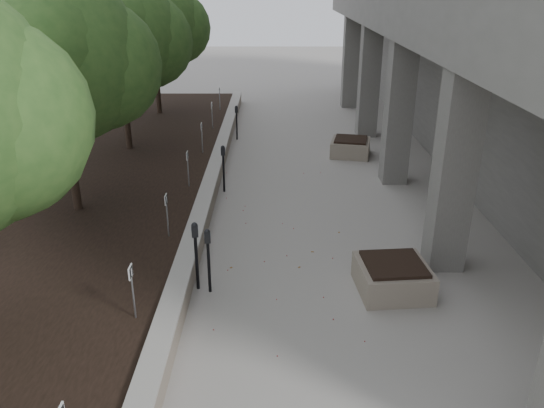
{
  "coord_description": "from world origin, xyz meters",
  "views": [
    {
      "loc": [
        -0.11,
        -3.82,
        5.49
      ],
      "look_at": [
        -0.14,
        7.17,
        0.86
      ],
      "focal_mm": 35.39,
      "sensor_mm": 36.0,
      "label": 1
    }
  ],
  "objects_px": {
    "crabapple_tree_3": "(61,95)",
    "crabapple_tree_4": "(121,63)",
    "planter_back": "(350,147)",
    "planter_front": "(393,276)",
    "parking_meter_3": "(196,256)",
    "parking_meter_4": "(224,169)",
    "crabapple_tree_5": "(154,44)",
    "parking_meter_5": "(237,123)",
    "parking_meter_2": "(209,261)"
  },
  "relations": [
    {
      "from": "parking_meter_4",
      "to": "planter_front",
      "type": "distance_m",
      "value": 6.3
    },
    {
      "from": "crabapple_tree_5",
      "to": "planter_back",
      "type": "distance_m",
      "value": 9.02
    },
    {
      "from": "crabapple_tree_3",
      "to": "parking_meter_4",
      "type": "xyz_separation_m",
      "value": [
        3.32,
        2.12,
        -2.45
      ]
    },
    {
      "from": "crabapple_tree_3",
      "to": "planter_back",
      "type": "bearing_deg",
      "value": 37.01
    },
    {
      "from": "crabapple_tree_5",
      "to": "parking_meter_4",
      "type": "relative_size",
      "value": 4.06
    },
    {
      "from": "crabapple_tree_5",
      "to": "parking_meter_5",
      "type": "relative_size",
      "value": 4.29
    },
    {
      "from": "crabapple_tree_4",
      "to": "parking_meter_5",
      "type": "relative_size",
      "value": 4.29
    },
    {
      "from": "parking_meter_3",
      "to": "parking_meter_5",
      "type": "xyz_separation_m",
      "value": [
        0.1,
        10.36,
        -0.07
      ]
    },
    {
      "from": "crabapple_tree_4",
      "to": "parking_meter_3",
      "type": "distance_m",
      "value": 8.94
    },
    {
      "from": "parking_meter_3",
      "to": "parking_meter_4",
      "type": "height_order",
      "value": "parking_meter_3"
    },
    {
      "from": "parking_meter_3",
      "to": "parking_meter_2",
      "type": "bearing_deg",
      "value": -35.12
    },
    {
      "from": "parking_meter_2",
      "to": "parking_meter_4",
      "type": "relative_size",
      "value": 0.98
    },
    {
      "from": "crabapple_tree_3",
      "to": "parking_meter_3",
      "type": "xyz_separation_m",
      "value": [
        3.25,
        -2.96,
        -2.42
      ]
    },
    {
      "from": "crabapple_tree_3",
      "to": "parking_meter_2",
      "type": "bearing_deg",
      "value": -41.33
    },
    {
      "from": "crabapple_tree_5",
      "to": "parking_meter_5",
      "type": "height_order",
      "value": "crabapple_tree_5"
    },
    {
      "from": "parking_meter_3",
      "to": "parking_meter_5",
      "type": "bearing_deg",
      "value": 78.21
    },
    {
      "from": "crabapple_tree_3",
      "to": "planter_front",
      "type": "bearing_deg",
      "value": -23.46
    },
    {
      "from": "crabapple_tree_3",
      "to": "parking_meter_5",
      "type": "relative_size",
      "value": 4.29
    },
    {
      "from": "crabapple_tree_4",
      "to": "parking_meter_4",
      "type": "distance_m",
      "value": 5.03
    },
    {
      "from": "crabapple_tree_4",
      "to": "planter_back",
      "type": "bearing_deg",
      "value": 3.85
    },
    {
      "from": "parking_meter_5",
      "to": "parking_meter_3",
      "type": "bearing_deg",
      "value": -102.19
    },
    {
      "from": "crabapple_tree_5",
      "to": "planter_front",
      "type": "distance_m",
      "value": 15.03
    },
    {
      "from": "parking_meter_2",
      "to": "parking_meter_3",
      "type": "distance_m",
      "value": 0.27
    },
    {
      "from": "parking_meter_5",
      "to": "planter_front",
      "type": "xyz_separation_m",
      "value": [
        3.6,
        -10.41,
        -0.33
      ]
    },
    {
      "from": "crabapple_tree_5",
      "to": "parking_meter_4",
      "type": "height_order",
      "value": "crabapple_tree_5"
    },
    {
      "from": "crabapple_tree_3",
      "to": "crabapple_tree_4",
      "type": "distance_m",
      "value": 5.0
    },
    {
      "from": "parking_meter_3",
      "to": "parking_meter_4",
      "type": "relative_size",
      "value": 1.04
    },
    {
      "from": "parking_meter_5",
      "to": "planter_front",
      "type": "relative_size",
      "value": 0.98
    },
    {
      "from": "crabapple_tree_3",
      "to": "planter_back",
      "type": "xyz_separation_m",
      "value": [
        7.28,
        5.49,
        -2.83
      ]
    },
    {
      "from": "parking_meter_2",
      "to": "parking_meter_3",
      "type": "height_order",
      "value": "parking_meter_3"
    },
    {
      "from": "crabapple_tree_4",
      "to": "parking_meter_2",
      "type": "distance_m",
      "value": 9.13
    },
    {
      "from": "planter_front",
      "to": "crabapple_tree_3",
      "type": "bearing_deg",
      "value": 156.54
    },
    {
      "from": "crabapple_tree_3",
      "to": "crabapple_tree_5",
      "type": "relative_size",
      "value": 1.0
    },
    {
      "from": "parking_meter_2",
      "to": "parking_meter_4",
      "type": "bearing_deg",
      "value": 85.39
    },
    {
      "from": "crabapple_tree_4",
      "to": "parking_meter_3",
      "type": "bearing_deg",
      "value": -67.8
    },
    {
      "from": "parking_meter_4",
      "to": "parking_meter_3",
      "type": "bearing_deg",
      "value": -96.42
    },
    {
      "from": "parking_meter_3",
      "to": "parking_meter_4",
      "type": "xyz_separation_m",
      "value": [
        0.07,
        5.09,
        -0.03
      ]
    },
    {
      "from": "crabapple_tree_5",
      "to": "parking_meter_5",
      "type": "distance_m",
      "value": 4.92
    },
    {
      "from": "crabapple_tree_5",
      "to": "planter_front",
      "type": "height_order",
      "value": "crabapple_tree_5"
    },
    {
      "from": "crabapple_tree_5",
      "to": "planter_back",
      "type": "xyz_separation_m",
      "value": [
        7.28,
        -4.51,
        -2.83
      ]
    },
    {
      "from": "crabapple_tree_3",
      "to": "planter_back",
      "type": "height_order",
      "value": "crabapple_tree_3"
    },
    {
      "from": "parking_meter_5",
      "to": "parking_meter_4",
      "type": "bearing_deg",
      "value": -101.94
    },
    {
      "from": "crabapple_tree_3",
      "to": "planter_front",
      "type": "xyz_separation_m",
      "value": [
        6.95,
        -3.02,
        -2.82
      ]
    },
    {
      "from": "parking_meter_2",
      "to": "planter_front",
      "type": "bearing_deg",
      "value": -5.59
    },
    {
      "from": "crabapple_tree_5",
      "to": "parking_meter_3",
      "type": "height_order",
      "value": "crabapple_tree_5"
    },
    {
      "from": "crabapple_tree_4",
      "to": "parking_meter_4",
      "type": "height_order",
      "value": "crabapple_tree_4"
    },
    {
      "from": "parking_meter_5",
      "to": "planter_back",
      "type": "xyz_separation_m",
      "value": [
        3.93,
        -1.91,
        -0.34
      ]
    },
    {
      "from": "parking_meter_3",
      "to": "planter_back",
      "type": "xyz_separation_m",
      "value": [
        4.03,
        8.45,
        -0.41
      ]
    },
    {
      "from": "crabapple_tree_5",
      "to": "parking_meter_2",
      "type": "height_order",
      "value": "crabapple_tree_5"
    },
    {
      "from": "parking_meter_4",
      "to": "planter_back",
      "type": "bearing_deg",
      "value": 34.77
    }
  ]
}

